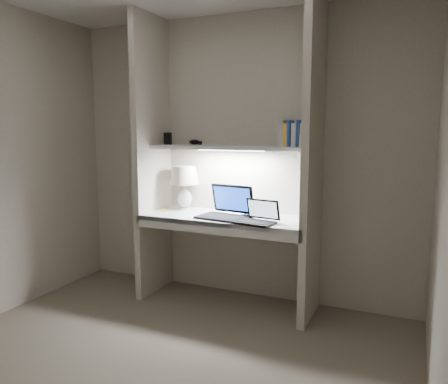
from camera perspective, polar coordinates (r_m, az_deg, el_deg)
The scene contains 18 objects.
floor at distance 2.99m, azimuth -9.92°, elevation -22.16°, with size 3.20×3.00×0.01m, color gray.
back_wall at distance 3.92m, azimuth 1.90°, elevation 4.47°, with size 3.20×0.01×2.50m, color beige.
alcove_panel_left at distance 4.01m, azimuth -9.34°, elevation 4.46°, with size 0.06×0.55×2.50m, color beige.
alcove_panel_right at distance 3.44m, azimuth 11.52°, elevation 3.80°, with size 0.06×0.55×2.50m, color beige.
desk at distance 3.73m, azimuth 0.28°, elevation -3.45°, with size 1.40×0.55×0.04m, color white.
desk_apron at distance 3.51m, azimuth -1.42°, elevation -4.72°, with size 1.46×0.03×0.10m, color silver.
shelf at distance 3.75m, azimuth 0.87°, elevation 5.84°, with size 1.40×0.36×0.03m, color silver.
strip_light at distance 3.75m, azimuth 0.87°, elevation 5.50°, with size 0.60×0.04×0.01m, color white.
table_lamp at distance 4.02m, azimuth -5.20°, elevation 1.54°, with size 0.27×0.27×0.40m.
laptop_main at distance 3.68m, azimuth 0.31°, elevation -2.37°, with size 0.44×0.39×0.27m.
laptop_netbook at distance 3.46m, azimuth 4.51°, elevation -3.36°, with size 0.32×0.29×0.18m.
speaker at distance 3.96m, azimuth 0.19°, elevation -1.57°, with size 0.09×0.06×0.12m, color silver.
mouse at distance 3.66m, azimuth 3.29°, elevation -3.11°, with size 0.10×0.07×0.04m, color black.
cable_coil at distance 3.75m, azimuth 3.24°, elevation -3.02°, with size 0.11×0.11×0.01m, color black.
sticky_note at distance 4.06m, azimuth -7.79°, elevation -2.29°, with size 0.08×0.08×0.00m, color #FFF635.
book_row at distance 3.58m, azimuth 8.93°, elevation 7.47°, with size 0.20×0.14×0.21m.
shelf_box at distance 4.06m, azimuth -7.36°, elevation 6.94°, with size 0.06×0.05×0.11m, color black.
shelf_gadget at distance 3.98m, azimuth -3.89°, elevation 6.52°, with size 0.11×0.08×0.05m, color black.
Camera 1 is at (1.46, -2.13, 1.50)m, focal length 35.00 mm.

